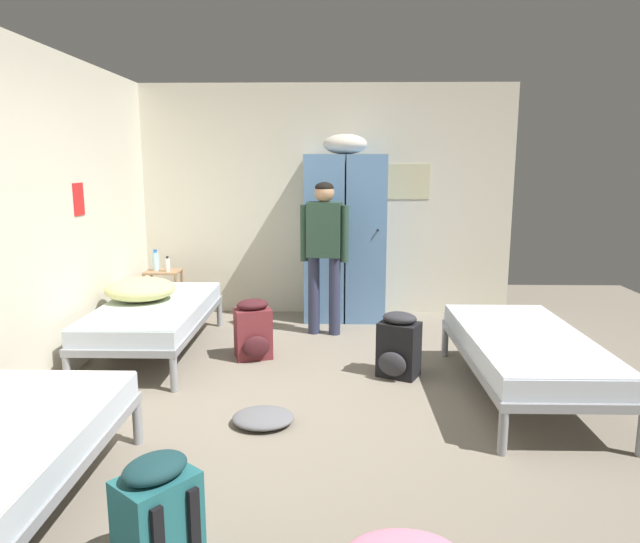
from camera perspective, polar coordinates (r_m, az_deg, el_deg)
ground_plane at (r=4.39m, az=-0.08°, el=-12.95°), size 8.60×8.60×0.00m
room_backdrop at (r=5.40m, az=-12.46°, el=5.80°), size 4.34×5.43×2.64m
locker_bank at (r=6.48m, az=2.43°, el=3.68°), size 0.90×0.55×2.07m
shelf_unit at (r=6.73m, az=-15.20°, el=-1.82°), size 0.38×0.30×0.57m
bed_right at (r=4.66m, az=19.65°, el=-7.15°), size 0.90×1.90×0.49m
bed_left_rear at (r=5.58m, az=-16.05°, el=-4.04°), size 0.90×1.90×0.49m
bedding_heap at (r=5.66m, az=-17.34°, el=-1.68°), size 0.65×0.60×0.21m
person_traveler at (r=5.87m, az=0.42°, el=2.75°), size 0.49×0.25×1.57m
water_bottle at (r=6.71m, az=-15.95°, el=1.00°), size 0.07×0.07×0.24m
lotion_bottle at (r=6.61m, az=-14.84°, el=0.67°), size 0.05×0.05×0.17m
backpack_teal at (r=2.78m, az=-15.86°, el=-22.44°), size 0.42×0.41×0.55m
backpack_black at (r=4.87m, az=7.77°, el=-7.33°), size 0.39×0.41×0.55m
backpack_maroon at (r=5.30m, az=-6.62°, el=-5.82°), size 0.38×0.39×0.55m
clothes_pile_grey at (r=4.08m, az=-5.64°, el=-14.20°), size 0.42×0.37×0.09m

